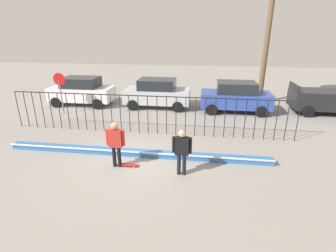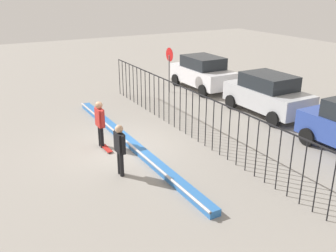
{
  "view_description": "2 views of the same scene",
  "coord_description": "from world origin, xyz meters",
  "px_view_note": "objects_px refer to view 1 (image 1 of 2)",
  "views": [
    {
      "loc": [
        2.66,
        -8.77,
        4.86
      ],
      "look_at": [
        1.24,
        1.31,
        1.05
      ],
      "focal_mm": 27.24,
      "sensor_mm": 36.0,
      "label": 1
    },
    {
      "loc": [
        12.36,
        -4.8,
        5.79
      ],
      "look_at": [
        0.59,
        1.76,
        0.75
      ],
      "focal_mm": 40.82,
      "sensor_mm": 36.0,
      "label": 2
    }
  ],
  "objects_px": {
    "skateboard": "(128,165)",
    "parked_car_silver": "(157,93)",
    "skateboarder": "(115,141)",
    "parked_car_white": "(82,91)",
    "camera_operator": "(182,148)",
    "pickup_truck": "(336,97)",
    "stop_sign": "(60,87)",
    "parked_car_blue": "(235,97)"
  },
  "relations": [
    {
      "from": "skateboard",
      "to": "stop_sign",
      "type": "distance_m",
      "value": 8.59
    },
    {
      "from": "parked_car_blue",
      "to": "pickup_truck",
      "type": "xyz_separation_m",
      "value": [
        6.06,
        0.4,
        0.06
      ]
    },
    {
      "from": "skateboarder",
      "to": "parked_car_silver",
      "type": "bearing_deg",
      "value": 101.65
    },
    {
      "from": "camera_operator",
      "to": "parked_car_blue",
      "type": "height_order",
      "value": "parked_car_blue"
    },
    {
      "from": "skateboarder",
      "to": "camera_operator",
      "type": "distance_m",
      "value": 2.49
    },
    {
      "from": "camera_operator",
      "to": "parked_car_white",
      "type": "xyz_separation_m",
      "value": [
        -7.68,
        8.32,
        -0.06
      ]
    },
    {
      "from": "skateboarder",
      "to": "skateboard",
      "type": "bearing_deg",
      "value": 20.3
    },
    {
      "from": "parked_car_white",
      "to": "skateboarder",
      "type": "bearing_deg",
      "value": -53.63
    },
    {
      "from": "skateboard",
      "to": "parked_car_white",
      "type": "relative_size",
      "value": 0.19
    },
    {
      "from": "camera_operator",
      "to": "parked_car_blue",
      "type": "relative_size",
      "value": 0.4
    },
    {
      "from": "parked_car_white",
      "to": "parked_car_blue",
      "type": "height_order",
      "value": "same"
    },
    {
      "from": "skateboard",
      "to": "parked_car_blue",
      "type": "relative_size",
      "value": 0.19
    },
    {
      "from": "parked_car_blue",
      "to": "pickup_truck",
      "type": "relative_size",
      "value": 0.91
    },
    {
      "from": "skateboarder",
      "to": "skateboard",
      "type": "height_order",
      "value": "skateboarder"
    },
    {
      "from": "skateboarder",
      "to": "parked_car_white",
      "type": "height_order",
      "value": "parked_car_white"
    },
    {
      "from": "skateboard",
      "to": "parked_car_white",
      "type": "bearing_deg",
      "value": 129.57
    },
    {
      "from": "skateboarder",
      "to": "parked_car_white",
      "type": "xyz_separation_m",
      "value": [
        -5.21,
        8.09,
        -0.09
      ]
    },
    {
      "from": "parked_car_silver",
      "to": "pickup_truck",
      "type": "relative_size",
      "value": 0.91
    },
    {
      "from": "skateboard",
      "to": "parked_car_silver",
      "type": "relative_size",
      "value": 0.19
    },
    {
      "from": "pickup_truck",
      "to": "stop_sign",
      "type": "xyz_separation_m",
      "value": [
        -16.74,
        -2.19,
        0.58
      ]
    },
    {
      "from": "skateboard",
      "to": "pickup_truck",
      "type": "distance_m",
      "value": 13.6
    },
    {
      "from": "camera_operator",
      "to": "parked_car_silver",
      "type": "height_order",
      "value": "parked_car_silver"
    },
    {
      "from": "stop_sign",
      "to": "skateboarder",
      "type": "bearing_deg",
      "value": -47.52
    },
    {
      "from": "skateboard",
      "to": "parked_car_silver",
      "type": "xyz_separation_m",
      "value": [
        -0.3,
        8.1,
        0.91
      ]
    },
    {
      "from": "parked_car_blue",
      "to": "parked_car_silver",
      "type": "bearing_deg",
      "value": 174.35
    },
    {
      "from": "skateboarder",
      "to": "camera_operator",
      "type": "height_order",
      "value": "skateboarder"
    },
    {
      "from": "pickup_truck",
      "to": "stop_sign",
      "type": "relative_size",
      "value": 1.88
    },
    {
      "from": "parked_car_silver",
      "to": "stop_sign",
      "type": "distance_m",
      "value": 6.04
    },
    {
      "from": "skateboarder",
      "to": "parked_car_silver",
      "type": "relative_size",
      "value": 0.41
    },
    {
      "from": "pickup_truck",
      "to": "stop_sign",
      "type": "bearing_deg",
      "value": -169.27
    },
    {
      "from": "parked_car_silver",
      "to": "stop_sign",
      "type": "height_order",
      "value": "stop_sign"
    },
    {
      "from": "parked_car_white",
      "to": "parked_car_blue",
      "type": "distance_m",
      "value": 10.34
    },
    {
      "from": "skateboard",
      "to": "parked_car_blue",
      "type": "bearing_deg",
      "value": 63.4
    },
    {
      "from": "camera_operator",
      "to": "stop_sign",
      "type": "xyz_separation_m",
      "value": [
        -8.02,
        6.29,
        0.59
      ]
    },
    {
      "from": "pickup_truck",
      "to": "stop_sign",
      "type": "distance_m",
      "value": 16.89
    },
    {
      "from": "parked_car_silver",
      "to": "stop_sign",
      "type": "relative_size",
      "value": 1.72
    },
    {
      "from": "skateboard",
      "to": "camera_operator",
      "type": "bearing_deg",
      "value": -3.07
    },
    {
      "from": "stop_sign",
      "to": "parked_car_white",
      "type": "bearing_deg",
      "value": 80.42
    },
    {
      "from": "parked_car_blue",
      "to": "stop_sign",
      "type": "height_order",
      "value": "stop_sign"
    },
    {
      "from": "camera_operator",
      "to": "parked_car_blue",
      "type": "bearing_deg",
      "value": -45.81
    },
    {
      "from": "parked_car_blue",
      "to": "pickup_truck",
      "type": "distance_m",
      "value": 6.07
    },
    {
      "from": "parked_car_silver",
      "to": "parked_car_white",
      "type": "bearing_deg",
      "value": -176.33
    }
  ]
}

